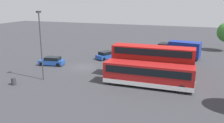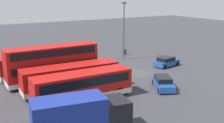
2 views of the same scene
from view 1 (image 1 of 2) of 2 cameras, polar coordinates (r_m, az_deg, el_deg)
The scene contains 10 objects.
ground_plane at distance 39.47m, azimuth -6.37°, elevation -1.34°, with size 140.00×140.00×0.00m, color #38383D.
bus_single_deck_near_end at distance 40.64m, azimuth 10.45°, elevation 1.32°, with size 2.72×10.38×2.95m.
bus_single_deck_second at distance 37.47m, azimuth 9.42°, elevation 0.26°, with size 2.92×11.08×2.95m.
bus_double_decker_third at distance 33.48m, azimuth 9.55°, elevation 0.02°, with size 2.72×11.15×4.55m.
bus_single_deck_fourth at distance 30.45m, azimuth 8.54°, elevation -3.00°, with size 2.67×11.27×2.95m.
box_truck_blue at distance 46.59m, azimuth 15.78°, elevation 2.79°, with size 3.61×7.79×3.20m.
car_hatchback_silver at distance 41.53m, azimuth -14.04°, elevation 0.10°, with size 2.50×4.34×1.43m.
car_small_green at distance 44.68m, azimuth -1.26°, elevation 1.53°, with size 4.56×3.47×1.43m.
lamp_post_tall at distance 33.32m, azimuth -16.51°, elevation 4.63°, with size 0.70×0.30×9.27m.
waste_bin_yellow at distance 33.53m, azimuth -22.24°, elevation -4.37°, with size 0.60×0.60×0.95m, color #333338.
Camera 1 is at (33.90, 17.18, 10.63)m, focal length 38.65 mm.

